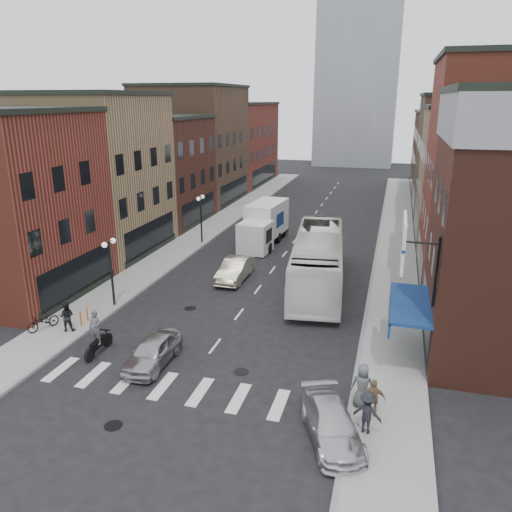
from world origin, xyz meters
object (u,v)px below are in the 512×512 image
Objects in this scene: bike_rack at (84,316)px; ped_right_b at (374,398)px; streetlamp_near at (110,260)px; box_truck at (264,225)px; streetlamp_far at (201,210)px; sedan_left_near at (153,351)px; transit_bus at (318,260)px; parked_bicycle at (43,321)px; sedan_left_far at (235,270)px; billboard_sign at (405,243)px; ped_right_c at (363,386)px; curb_car at (332,425)px; ped_right_a at (367,412)px; ped_left_solo at (67,316)px; motorcycle_rider at (97,334)px.

ped_right_b is at bearing -15.28° from bike_rack.
streetlamp_near reaches higher than ped_right_b.
bike_rack is 0.10× the size of box_truck.
streetlamp_far is 20.28m from sedan_left_near.
streetlamp_far is at bearing 139.85° from transit_bus.
sedan_left_near is (-5.70, -12.15, -1.12)m from transit_bus.
ped_right_b reaches higher than parked_bicycle.
streetlamp_far reaches higher than sedan_left_far.
transit_bus reaches higher than bike_rack.
streetlamp_near is at bearing -130.25° from sedan_left_far.
transit_bus is at bearing 63.73° from parked_bicycle.
bike_rack is at bearing 177.17° from billboard_sign.
parked_bicycle is at bearing -124.88° from sedan_left_far.
ped_right_c is (14.80, -20.42, -1.85)m from streetlamp_far.
transit_bus reaches higher than sedan_left_near.
streetlamp_near is 3.59m from bike_rack.
curb_car is at bearing -58.35° from streetlamp_far.
transit_bus is at bearing 3.81° from sedan_left_far.
bike_rack is 2.03m from parked_bicycle.
sedan_left_near is 2.41× the size of ped_right_a.
sedan_left_far is 2.90× the size of ped_right_b.
streetlamp_far is at bearing -111.11° from ped_left_solo.
streetlamp_near is 8.65m from sedan_left_far.
billboard_sign is at bearing -88.28° from ped_right_a.
sedan_left_far is 12.59m from parked_bicycle.
billboard_sign is 0.83× the size of sedan_left_far.
ped_right_c is (15.00, -3.72, 0.51)m from bike_rack.
motorcycle_rider reaches higher than parked_bicycle.
parked_bicycle is at bearing 158.53° from motorcycle_rider.
ped_left_solo is at bearing -10.03° from ped_right_b.
ped_left_solo is (-0.31, -1.01, 0.40)m from bike_rack.
box_truck is at bearing 118.03° from transit_bus.
streetlamp_far reaches higher than ped_right_b.
transit_bus reaches higher than ped_right_b.
box_truck reaches higher than ped_left_solo.
curb_car is 2.15m from ped_right_b.
sedan_left_far is 17.14m from curb_car.
sedan_left_far reaches higher than sedan_left_near.
bike_rack is at bearing -94.24° from streetlamp_near.
box_truck reaches higher than ped_right_c.
transit_bus reaches higher than ped_left_solo.
streetlamp_far reaches higher than transit_bus.
ped_right_a reaches higher than sedan_left_near.
motorcycle_rider is 1.41× the size of ped_right_a.
ped_right_b is (12.97, -1.64, -0.15)m from motorcycle_rider.
bike_rack is 0.49× the size of ped_right_a.
transit_bus is 16.67m from parked_bicycle.
streetlamp_near reaches higher than ped_right_c.
streetlamp_far is 13.23m from transit_bus.
streetlamp_far is 26.59m from curb_car.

